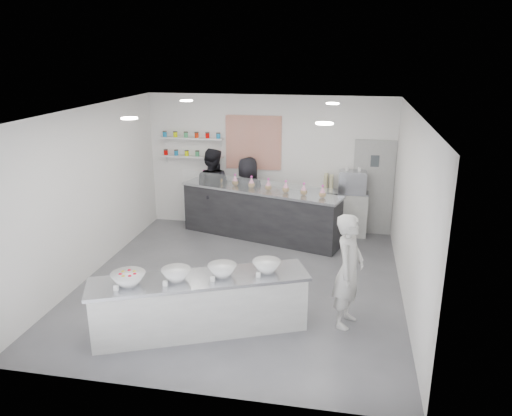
{
  "coord_description": "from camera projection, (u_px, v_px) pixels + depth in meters",
  "views": [
    {
      "loc": [
        1.75,
        -7.78,
        3.94
      ],
      "look_at": [
        0.2,
        0.4,
        1.27
      ],
      "focal_mm": 35.0,
      "sensor_mm": 36.0,
      "label": 1
    }
  ],
  "objects": [
    {
      "name": "floor",
      "position": [
        241.0,
        283.0,
        8.79
      ],
      "size": [
        6.0,
        6.0,
        0.0
      ],
      "primitive_type": "plane",
      "color": "#515156",
      "rests_on": "ground"
    },
    {
      "name": "ceiling",
      "position": [
        239.0,
        111.0,
        7.87
      ],
      "size": [
        6.0,
        6.0,
        0.0
      ],
      "primitive_type": "plane",
      "rotation": [
        3.14,
        0.0,
        0.0
      ],
      "color": "white",
      "rests_on": "floor"
    },
    {
      "name": "back_wall",
      "position": [
        269.0,
        163.0,
        11.14
      ],
      "size": [
        5.5,
        0.0,
        5.5
      ],
      "primitive_type": "plane",
      "rotation": [
        1.57,
        0.0,
        0.0
      ],
      "color": "white",
      "rests_on": "floor"
    },
    {
      "name": "left_wall",
      "position": [
        88.0,
        193.0,
        8.82
      ],
      "size": [
        0.0,
        6.0,
        6.0
      ],
      "primitive_type": "plane",
      "rotation": [
        1.57,
        0.0,
        1.57
      ],
      "color": "white",
      "rests_on": "floor"
    },
    {
      "name": "right_wall",
      "position": [
        410.0,
        211.0,
        7.84
      ],
      "size": [
        0.0,
        6.0,
        6.0
      ],
      "primitive_type": "plane",
      "rotation": [
        1.57,
        0.0,
        -1.57
      ],
      "color": "white",
      "rests_on": "floor"
    },
    {
      "name": "back_door",
      "position": [
        373.0,
        188.0,
        10.84
      ],
      "size": [
        0.88,
        0.04,
        2.1
      ],
      "primitive_type": "cube",
      "color": "#969694",
      "rests_on": "floor"
    },
    {
      "name": "pattern_panel",
      "position": [
        253.0,
        143.0,
        11.04
      ],
      "size": [
        1.25,
        0.03,
        1.2
      ],
      "primitive_type": "cube",
      "color": "#A42000",
      "rests_on": "back_wall"
    },
    {
      "name": "jar_shelf_lower",
      "position": [
        192.0,
        157.0,
        11.33
      ],
      "size": [
        1.45,
        0.22,
        0.04
      ],
      "primitive_type": "cube",
      "color": "silver",
      "rests_on": "back_wall"
    },
    {
      "name": "jar_shelf_upper",
      "position": [
        192.0,
        138.0,
        11.2
      ],
      "size": [
        1.45,
        0.22,
        0.04
      ],
      "primitive_type": "cube",
      "color": "silver",
      "rests_on": "back_wall"
    },
    {
      "name": "preserve_jars",
      "position": [
        192.0,
        144.0,
        11.22
      ],
      "size": [
        1.45,
        0.1,
        0.56
      ],
      "primitive_type": null,
      "color": "#CF0200",
      "rests_on": "jar_shelf_lower"
    },
    {
      "name": "downlight_0",
      "position": [
        129.0,
        118.0,
        7.19
      ],
      "size": [
        0.24,
        0.24,
        0.02
      ],
      "primitive_type": "cylinder",
      "color": "white",
      "rests_on": "ceiling"
    },
    {
      "name": "downlight_1",
      "position": [
        324.0,
        123.0,
        6.7
      ],
      "size": [
        0.24,
        0.24,
        0.02
      ],
      "primitive_type": "cylinder",
      "color": "white",
      "rests_on": "ceiling"
    },
    {
      "name": "downlight_2",
      "position": [
        186.0,
        101.0,
        9.63
      ],
      "size": [
        0.24,
        0.24,
        0.02
      ],
      "primitive_type": "cylinder",
      "color": "white",
      "rests_on": "ceiling"
    },
    {
      "name": "downlight_3",
      "position": [
        333.0,
        103.0,
        9.13
      ],
      "size": [
        0.24,
        0.24,
        0.02
      ],
      "primitive_type": "cylinder",
      "color": "white",
      "rests_on": "ceiling"
    },
    {
      "name": "prep_counter",
      "position": [
        201.0,
        305.0,
        7.18
      ],
      "size": [
        3.14,
        1.86,
        0.85
      ],
      "primitive_type": "cube",
      "rotation": [
        0.0,
        0.0,
        0.4
      ],
      "color": "#AEAEAA",
      "rests_on": "floor"
    },
    {
      "name": "back_bar",
      "position": [
        260.0,
        214.0,
        10.72
      ],
      "size": [
        3.59,
        1.65,
        1.1
      ],
      "primitive_type": "cube",
      "rotation": [
        0.0,
        0.0,
        -0.29
      ],
      "color": "black",
      "rests_on": "floor"
    },
    {
      "name": "sneeze_guard",
      "position": [
        253.0,
        186.0,
        10.24
      ],
      "size": [
        3.36,
        1.03,
        0.3
      ],
      "primitive_type": "cube",
      "rotation": [
        0.0,
        0.0,
        -0.29
      ],
      "color": "white",
      "rests_on": "back_bar"
    },
    {
      "name": "espresso_ledge",
      "position": [
        336.0,
        213.0,
        10.96
      ],
      "size": [
        1.33,
        0.42,
        0.99
      ],
      "primitive_type": "cube",
      "color": "#AEAEAA",
      "rests_on": "floor"
    },
    {
      "name": "espresso_machine",
      "position": [
        353.0,
        182.0,
        10.69
      ],
      "size": [
        0.59,
        0.41,
        0.45
      ],
      "primitive_type": "cube",
      "color": "#93969E",
      "rests_on": "espresso_ledge"
    },
    {
      "name": "cup_stacks",
      "position": [
        328.0,
        183.0,
        10.8
      ],
      "size": [
        0.26,
        0.24,
        0.35
      ],
      "primitive_type": null,
      "color": "beige",
      "rests_on": "espresso_ledge"
    },
    {
      "name": "prep_bowls",
      "position": [
        199.0,
        272.0,
        7.02
      ],
      "size": [
        2.38,
        1.39,
        0.17
      ],
      "primitive_type": null,
      "rotation": [
        0.0,
        0.0,
        0.4
      ],
      "color": "white",
      "rests_on": "prep_counter"
    },
    {
      "name": "label_cards",
      "position": [
        174.0,
        290.0,
        6.62
      ],
      "size": [
        2.01,
        0.04,
        0.07
      ],
      "primitive_type": null,
      "color": "white",
      "rests_on": "prep_counter"
    },
    {
      "name": "cookie_bags",
      "position": [
        260.0,
        183.0,
        10.51
      ],
      "size": [
        2.86,
        0.99,
        0.26
      ],
      "primitive_type": null,
      "rotation": [
        0.0,
        0.0,
        -0.29
      ],
      "color": "pink",
      "rests_on": "back_bar"
    },
    {
      "name": "woman_prep",
      "position": [
        349.0,
        271.0,
        7.24
      ],
      "size": [
        0.57,
        0.72,
        1.72
      ],
      "primitive_type": "imported",
      "rotation": [
        0.0,
        0.0,
        1.28
      ],
      "color": "beige",
      "rests_on": "floor"
    },
    {
      "name": "staff_left",
      "position": [
        212.0,
        189.0,
        11.15
      ],
      "size": [
        0.96,
        0.78,
        1.86
      ],
      "primitive_type": "imported",
      "rotation": [
        0.0,
        0.0,
        3.05
      ],
      "color": "black",
      "rests_on": "floor"
    },
    {
      "name": "staff_right",
      "position": [
        248.0,
        195.0,
        11.03
      ],
      "size": [
        0.92,
        0.69,
        1.7
      ],
      "primitive_type": "imported",
      "rotation": [
        0.0,
        0.0,
        2.95
      ],
      "color": "black",
      "rests_on": "floor"
    }
  ]
}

